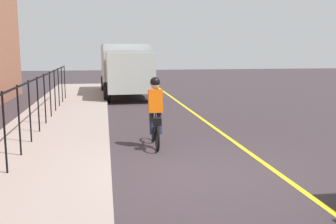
{
  "coord_description": "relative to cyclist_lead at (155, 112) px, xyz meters",
  "views": [
    {
      "loc": [
        -7.3,
        1.88,
        2.53
      ],
      "look_at": [
        1.97,
        0.36,
        1.0
      ],
      "focal_mm": 41.38,
      "sensor_mm": 36.0,
      "label": 1
    }
  ],
  "objects": [
    {
      "name": "box_truck_background",
      "position": [
        11.33,
        0.16,
        0.64
      ],
      "size": [
        6.78,
        2.71,
        2.78
      ],
      "rotation": [
        0.0,
        0.0,
        3.17
      ],
      "color": "#B3BAC0",
      "rests_on": "ground"
    },
    {
      "name": "iron_fence",
      "position": [
        -1.49,
        3.19,
        0.36
      ],
      "size": [
        21.94,
        0.04,
        1.6
      ],
      "color": "black",
      "rests_on": "sidewalk"
    },
    {
      "name": "sidewalk",
      "position": [
        -2.49,
        2.79,
        -0.84
      ],
      "size": [
        40.0,
        3.2,
        0.15
      ],
      "primitive_type": "cube",
      "color": "gray",
      "rests_on": "ground"
    },
    {
      "name": "cyclist_lead",
      "position": [
        0.0,
        0.0,
        0.0
      ],
      "size": [
        1.71,
        0.37,
        1.83
      ],
      "rotation": [
        0.0,
        0.0,
        -0.03
      ],
      "color": "black",
      "rests_on": "ground"
    },
    {
      "name": "ground_plane",
      "position": [
        -2.49,
        -0.61,
        -0.91
      ],
      "size": [
        80.0,
        80.0,
        0.0
      ],
      "primitive_type": "plane",
      "color": "#362C31"
    },
    {
      "name": "lane_line_centre",
      "position": [
        -2.49,
        -2.21,
        -0.91
      ],
      "size": [
        36.0,
        0.12,
        0.01
      ],
      "primitive_type": "cube",
      "color": "yellow",
      "rests_on": "ground"
    }
  ]
}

